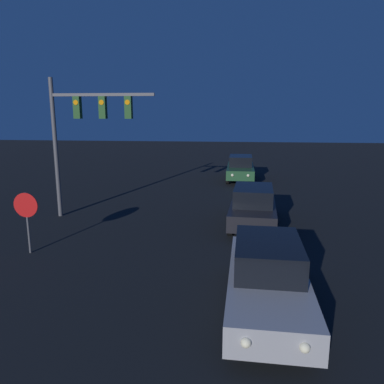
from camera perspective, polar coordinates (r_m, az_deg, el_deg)
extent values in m
cube|color=#99999E|center=(8.89, 11.41, -13.63)|extent=(1.89, 4.77, 0.60)
cube|color=black|center=(8.86, 11.50, -9.29)|extent=(1.55, 2.30, 0.66)
cylinder|color=black|center=(7.86, 18.08, -20.23)|extent=(0.22, 0.72, 0.72)
cylinder|color=black|center=(7.74, 5.63, -20.17)|extent=(0.22, 0.72, 0.72)
cylinder|color=black|center=(10.42, 15.38, -11.69)|extent=(0.22, 0.72, 0.72)
cylinder|color=black|center=(10.33, 6.41, -11.52)|extent=(0.22, 0.72, 0.72)
sphere|color=#F9EFC6|center=(6.85, 16.81, -21.77)|extent=(0.18, 0.18, 0.18)
sphere|color=#F9EFC6|center=(6.77, 8.22, -21.78)|extent=(0.18, 0.18, 0.18)
cube|color=black|center=(15.26, 9.26, -2.58)|extent=(2.05, 4.82, 0.60)
cube|color=black|center=(14.89, 9.32, -0.46)|extent=(1.62, 2.35, 0.66)
cylinder|color=black|center=(16.78, 6.61, -2.23)|extent=(0.24, 0.73, 0.72)
cylinder|color=black|center=(16.77, 12.05, -2.43)|extent=(0.24, 0.73, 0.72)
cylinder|color=black|center=(13.97, 5.82, -5.15)|extent=(0.24, 0.73, 0.72)
cylinder|color=black|center=(13.95, 12.38, -5.40)|extent=(0.24, 0.73, 0.72)
sphere|color=#F9EFC6|center=(17.57, 7.87, -0.40)|extent=(0.18, 0.18, 0.18)
sphere|color=#F9EFC6|center=(17.56, 10.97, -0.51)|extent=(0.18, 0.18, 0.18)
cube|color=#1E4728|center=(25.28, 7.38, 3.28)|extent=(1.83, 4.75, 0.60)
cube|color=black|center=(25.42, 7.42, 4.76)|extent=(1.52, 2.28, 0.66)
cylinder|color=black|center=(23.90, 9.26, 1.98)|extent=(0.21, 0.72, 0.72)
cylinder|color=black|center=(23.90, 5.44, 2.08)|extent=(0.21, 0.72, 0.72)
cylinder|color=black|center=(26.78, 9.08, 3.06)|extent=(0.21, 0.72, 0.72)
cylinder|color=black|center=(26.78, 5.67, 3.16)|extent=(0.21, 0.72, 0.72)
sphere|color=#F9EFC6|center=(22.93, 8.55, 2.50)|extent=(0.18, 0.18, 0.18)
sphere|color=#F9EFC6|center=(22.93, 6.17, 2.56)|extent=(0.18, 0.18, 0.18)
cylinder|color=#4C4C51|center=(17.03, -20.06, 6.16)|extent=(0.18, 0.18, 5.88)
cube|color=#4C4C51|center=(16.14, -13.53, 14.22)|extent=(4.32, 0.12, 0.12)
cube|color=#1E471E|center=(16.51, -17.06, 12.20)|extent=(0.28, 0.28, 0.90)
cylinder|color=orange|center=(16.38, -17.31, 12.90)|extent=(0.20, 0.02, 0.20)
cube|color=#1E471E|center=(16.12, -13.44, 12.41)|extent=(0.28, 0.28, 0.90)
cylinder|color=orange|center=(15.98, -13.66, 13.14)|extent=(0.20, 0.02, 0.20)
cube|color=#1E471E|center=(15.80, -9.65, 12.58)|extent=(0.28, 0.28, 0.90)
cylinder|color=orange|center=(15.66, -9.83, 13.32)|extent=(0.20, 0.02, 0.20)
cylinder|color=#4C4C51|center=(13.10, -23.74, -4.38)|extent=(0.07, 0.07, 2.00)
cylinder|color=red|center=(12.94, -24.01, -1.83)|extent=(0.79, 0.03, 0.79)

